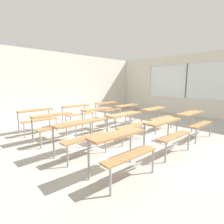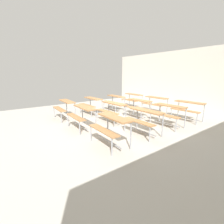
{
  "view_description": "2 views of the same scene",
  "coord_description": "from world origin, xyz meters",
  "px_view_note": "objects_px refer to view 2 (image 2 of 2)",
  "views": [
    {
      "loc": [
        -3.8,
        -3.3,
        1.6
      ],
      "look_at": [
        -0.18,
        0.48,
        0.72
      ],
      "focal_mm": 28.0,
      "sensor_mm": 36.0,
      "label": 1
    },
    {
      "loc": [
        4.47,
        -3.63,
        1.79
      ],
      "look_at": [
        -0.29,
        -0.06,
        0.37
      ],
      "focal_mm": 25.7,
      "sensor_mm": 36.0,
      "label": 2
    }
  ],
  "objects_px": {
    "desk_bench_r0c1": "(82,112)",
    "desk_bench_r3c0": "(132,97)",
    "desk_bench_r0c2": "(110,124)",
    "desk_bench_r2c0": "(114,99)",
    "desk_bench_r0c0": "(64,105)",
    "desk_bench_r1c1": "(112,108)",
    "desk_bench_r1c0": "(91,102)",
    "desk_bench_r1c2": "(144,116)",
    "desk_bench_r3c1": "(155,101)",
    "desk_bench_r3c2": "(188,107)",
    "desk_bench_r2c2": "(168,111)",
    "desk_bench_r2c1": "(138,104)"
  },
  "relations": [
    {
      "from": "desk_bench_r0c1",
      "to": "desk_bench_r3c0",
      "type": "distance_m",
      "value": 4.04
    },
    {
      "from": "desk_bench_r0c2",
      "to": "desk_bench_r2c0",
      "type": "height_order",
      "value": "same"
    },
    {
      "from": "desk_bench_r0c0",
      "to": "desk_bench_r2c0",
      "type": "xyz_separation_m",
      "value": [
        0.01,
        2.53,
        0.0
      ]
    },
    {
      "from": "desk_bench_r1c1",
      "to": "desk_bench_r2c0",
      "type": "height_order",
      "value": "same"
    },
    {
      "from": "desk_bench_r0c2",
      "to": "desk_bench_r2c0",
      "type": "distance_m",
      "value": 3.99
    },
    {
      "from": "desk_bench_r1c0",
      "to": "desk_bench_r1c2",
      "type": "height_order",
      "value": "same"
    },
    {
      "from": "desk_bench_r1c0",
      "to": "desk_bench_r3c1",
      "type": "height_order",
      "value": "same"
    },
    {
      "from": "desk_bench_r0c0",
      "to": "desk_bench_r1c2",
      "type": "relative_size",
      "value": 1.02
    },
    {
      "from": "desk_bench_r3c1",
      "to": "desk_bench_r2c0",
      "type": "bearing_deg",
      "value": -142.91
    },
    {
      "from": "desk_bench_r1c0",
      "to": "desk_bench_r1c1",
      "type": "height_order",
      "value": "same"
    },
    {
      "from": "desk_bench_r2c0",
      "to": "desk_bench_r3c2",
      "type": "distance_m",
      "value": 3.33
    },
    {
      "from": "desk_bench_r2c0",
      "to": "desk_bench_r2c2",
      "type": "xyz_separation_m",
      "value": [
        3.06,
        -0.03,
        0.0
      ]
    },
    {
      "from": "desk_bench_r1c0",
      "to": "desk_bench_r3c2",
      "type": "distance_m",
      "value": 4.0
    },
    {
      "from": "desk_bench_r0c2",
      "to": "desk_bench_r3c0",
      "type": "relative_size",
      "value": 1.01
    },
    {
      "from": "desk_bench_r0c1",
      "to": "desk_bench_r3c1",
      "type": "distance_m",
      "value": 3.73
    },
    {
      "from": "desk_bench_r0c0",
      "to": "desk_bench_r1c1",
      "type": "height_order",
      "value": "same"
    },
    {
      "from": "desk_bench_r2c0",
      "to": "desk_bench_r3c1",
      "type": "height_order",
      "value": "same"
    },
    {
      "from": "desk_bench_r1c0",
      "to": "desk_bench_r2c0",
      "type": "distance_m",
      "value": 1.3
    },
    {
      "from": "desk_bench_r0c1",
      "to": "desk_bench_r0c2",
      "type": "distance_m",
      "value": 1.58
    },
    {
      "from": "desk_bench_r1c1",
      "to": "desk_bench_r0c2",
      "type": "bearing_deg",
      "value": -39.83
    },
    {
      "from": "desk_bench_r0c0",
      "to": "desk_bench_r0c1",
      "type": "xyz_separation_m",
      "value": [
        1.52,
        0.0,
        0.0
      ]
    },
    {
      "from": "desk_bench_r3c0",
      "to": "desk_bench_r3c2",
      "type": "bearing_deg",
      "value": 0.43
    },
    {
      "from": "desk_bench_r0c1",
      "to": "desk_bench_r3c1",
      "type": "bearing_deg",
      "value": 92.02
    },
    {
      "from": "desk_bench_r0c0",
      "to": "desk_bench_r1c2",
      "type": "xyz_separation_m",
      "value": [
        3.09,
        1.25,
        0.0
      ]
    },
    {
      "from": "desk_bench_r1c0",
      "to": "desk_bench_r2c1",
      "type": "relative_size",
      "value": 1.01
    },
    {
      "from": "desk_bench_r0c2",
      "to": "desk_bench_r2c0",
      "type": "relative_size",
      "value": 1.01
    },
    {
      "from": "desk_bench_r3c2",
      "to": "desk_bench_r3c0",
      "type": "bearing_deg",
      "value": 176.68
    },
    {
      "from": "desk_bench_r2c0",
      "to": "desk_bench_r3c1",
      "type": "distance_m",
      "value": 1.94
    },
    {
      "from": "desk_bench_r0c0",
      "to": "desk_bench_r3c2",
      "type": "xyz_separation_m",
      "value": [
        3.11,
        3.73,
        0.0
      ]
    },
    {
      "from": "desk_bench_r3c1",
      "to": "desk_bench_r3c2",
      "type": "relative_size",
      "value": 0.98
    },
    {
      "from": "desk_bench_r1c2",
      "to": "desk_bench_r1c0",
      "type": "bearing_deg",
      "value": -180.0
    },
    {
      "from": "desk_bench_r0c2",
      "to": "desk_bench_r1c1",
      "type": "relative_size",
      "value": 1.0
    },
    {
      "from": "desk_bench_r3c1",
      "to": "desk_bench_r1c1",
      "type": "bearing_deg",
      "value": -91.5
    },
    {
      "from": "desk_bench_r1c0",
      "to": "desk_bench_r1c1",
      "type": "distance_m",
      "value": 1.54
    },
    {
      "from": "desk_bench_r0c1",
      "to": "desk_bench_r2c0",
      "type": "xyz_separation_m",
      "value": [
        -1.51,
        2.53,
        0.0
      ]
    },
    {
      "from": "desk_bench_r0c0",
      "to": "desk_bench_r1c0",
      "type": "relative_size",
      "value": 1.01
    },
    {
      "from": "desk_bench_r0c2",
      "to": "desk_bench_r1c0",
      "type": "bearing_deg",
      "value": 160.74
    },
    {
      "from": "desk_bench_r1c1",
      "to": "desk_bench_r2c2",
      "type": "xyz_separation_m",
      "value": [
        1.55,
        1.26,
        0.0
      ]
    },
    {
      "from": "desk_bench_r1c0",
      "to": "desk_bench_r1c1",
      "type": "bearing_deg",
      "value": -0.92
    },
    {
      "from": "desk_bench_r1c1",
      "to": "desk_bench_r2c0",
      "type": "distance_m",
      "value": 1.99
    },
    {
      "from": "desk_bench_r1c0",
      "to": "desk_bench_r2c2",
      "type": "height_order",
      "value": "same"
    },
    {
      "from": "desk_bench_r1c1",
      "to": "desk_bench_r3c0",
      "type": "distance_m",
      "value": 2.92
    },
    {
      "from": "desk_bench_r3c2",
      "to": "desk_bench_r0c2",
      "type": "bearing_deg",
      "value": -93.17
    },
    {
      "from": "desk_bench_r0c1",
      "to": "desk_bench_r1c0",
      "type": "bearing_deg",
      "value": 143.45
    },
    {
      "from": "desk_bench_r0c1",
      "to": "desk_bench_r0c2",
      "type": "bearing_deg",
      "value": 2.63
    },
    {
      "from": "desk_bench_r1c2",
      "to": "desk_bench_r2c0",
      "type": "bearing_deg",
      "value": 157.15
    },
    {
      "from": "desk_bench_r1c2",
      "to": "desk_bench_r3c2",
      "type": "bearing_deg",
      "value": 89.15
    },
    {
      "from": "desk_bench_r0c2",
      "to": "desk_bench_r1c0",
      "type": "height_order",
      "value": "same"
    },
    {
      "from": "desk_bench_r0c0",
      "to": "desk_bench_r1c0",
      "type": "height_order",
      "value": "same"
    },
    {
      "from": "desk_bench_r3c0",
      "to": "desk_bench_r3c1",
      "type": "distance_m",
      "value": 1.52
    }
  ]
}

